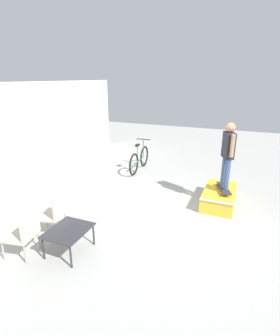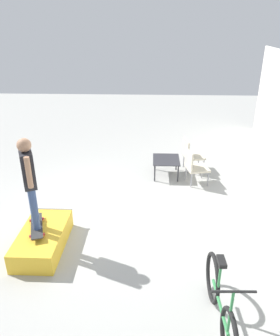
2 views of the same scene
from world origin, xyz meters
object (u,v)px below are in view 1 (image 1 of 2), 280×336
(patio_chair_left, at_px, (24,231))
(bicycle, at_px, (139,159))
(patio_chair_right, at_px, (54,212))
(skate_ramp_box, at_px, (219,197))
(coffee_table, at_px, (69,232))
(skateboard_on_ramp, at_px, (224,188))
(person_skater, at_px, (228,151))

(patio_chair_left, bearing_deg, bicycle, 168.22)
(patio_chair_right, bearing_deg, bicycle, 165.73)
(skate_ramp_box, bearing_deg, coffee_table, 143.28)
(coffee_table, xyz_separation_m, bicycle, (4.73, 0.57, -0.02))
(patio_chair_left, xyz_separation_m, patio_chair_right, (0.80, 0.00, 0.00))
(skateboard_on_ramp, xyz_separation_m, person_skater, (0.00, -0.00, 0.98))
(person_skater, distance_m, patio_chair_left, 4.79)
(patio_chair_right, bearing_deg, coffee_table, 45.98)
(skate_ramp_box, height_order, person_skater, person_skater)
(patio_chair_left, relative_size, patio_chair_right, 1.00)
(person_skater, relative_size, patio_chair_right, 1.86)
(patio_chair_left, distance_m, bicycle, 5.12)
(coffee_table, bearing_deg, bicycle, 6.81)
(skateboard_on_ramp, distance_m, patio_chair_left, 4.70)
(coffee_table, bearing_deg, skateboard_on_ramp, -37.95)
(skateboard_on_ramp, bearing_deg, bicycle, 42.66)
(skate_ramp_box, relative_size, patio_chair_right, 1.69)
(skateboard_on_ramp, relative_size, bicycle, 0.48)
(person_skater, relative_size, bicycle, 0.93)
(person_skater, distance_m, coffee_table, 4.09)
(coffee_table, bearing_deg, person_skater, -37.95)
(person_skater, relative_size, coffee_table, 2.01)
(skate_ramp_box, distance_m, coffee_table, 3.93)
(person_skater, bearing_deg, patio_chair_left, 113.82)
(patio_chair_left, distance_m, patio_chair_right, 0.80)
(skateboard_on_ramp, height_order, person_skater, person_skater)
(skate_ramp_box, bearing_deg, bicycle, 61.46)
(skate_ramp_box, distance_m, person_skater, 1.25)
(skateboard_on_ramp, bearing_deg, person_skater, -33.20)
(bicycle, bearing_deg, skateboard_on_ramp, -120.10)
(patio_chair_left, xyz_separation_m, bicycle, (5.11, -0.12, -0.09))
(bicycle, bearing_deg, person_skater, -120.10)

